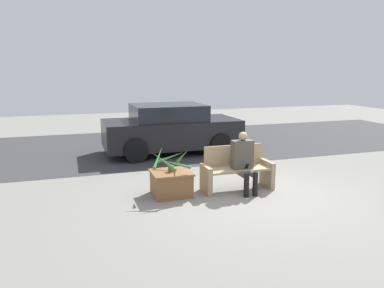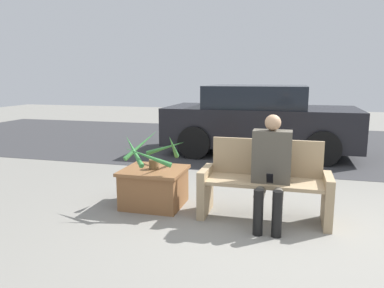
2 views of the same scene
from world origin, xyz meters
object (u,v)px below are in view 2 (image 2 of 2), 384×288
bench (265,183)px  person_seated (271,166)px  planter_box (154,186)px  potted_plant (153,151)px  parked_car (260,120)px

bench → person_seated: size_ratio=1.20×
planter_box → potted_plant: size_ratio=0.97×
parked_car → planter_box: bearing=-104.9°
potted_plant → bench: bearing=-2.0°
person_seated → planter_box: person_seated is taller
bench → parked_car: bearing=96.0°
person_seated → parked_car: size_ratio=0.31×
bench → planter_box: bearing=177.8°
bench → planter_box: bench is taller
planter_box → person_seated: bearing=-9.0°
bench → person_seated: person_seated is taller
person_seated → planter_box: size_ratio=1.58×
bench → person_seated: 0.32m
bench → potted_plant: 1.41m
person_seated → potted_plant: 1.47m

